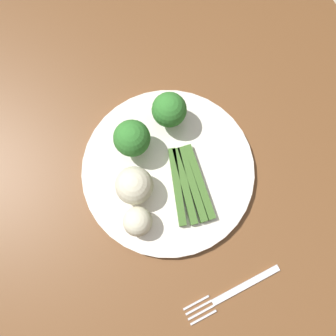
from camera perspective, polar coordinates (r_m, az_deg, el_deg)
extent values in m
cube|color=#B7A88E|center=(1.32, 1.13, -11.30)|extent=(6.00, 6.00, 0.02)
cube|color=brown|center=(0.59, 2.50, -7.50)|extent=(1.27, 0.92, 0.04)
cylinder|color=brown|center=(1.23, 5.80, 24.16)|extent=(0.07, 0.07, 0.70)
cylinder|color=brown|center=(1.23, 24.79, -0.40)|extent=(0.04, 0.04, 0.45)
cylinder|color=silver|center=(0.58, 0.00, -0.31)|extent=(0.29, 0.29, 0.01)
cube|color=#3D6626|center=(0.56, 1.55, -3.11)|extent=(0.13, 0.06, 0.01)
cube|color=#3D6626|center=(0.56, 2.84, -3.00)|extent=(0.13, 0.04, 0.01)
cube|color=#3D6626|center=(0.56, 4.08, -2.67)|extent=(0.13, 0.04, 0.01)
cube|color=#3D6626|center=(0.56, 5.30, -2.28)|extent=(0.13, 0.04, 0.01)
cylinder|color=#609E3D|center=(0.59, 0.20, 8.49)|extent=(0.02, 0.02, 0.02)
sphere|color=#337A2D|center=(0.56, 0.21, 9.75)|extent=(0.06, 0.06, 0.06)
cylinder|color=#609E3D|center=(0.57, -5.75, 3.92)|extent=(0.02, 0.02, 0.02)
sphere|color=#337A2D|center=(0.54, -6.09, 5.00)|extent=(0.06, 0.06, 0.06)
sphere|color=beige|center=(0.54, -5.68, -2.95)|extent=(0.06, 0.06, 0.06)
sphere|color=beige|center=(0.53, -5.12, -8.92)|extent=(0.05, 0.05, 0.05)
cube|color=silver|center=(0.58, 12.92, -18.58)|extent=(0.01, 0.12, 0.00)
cube|color=silver|center=(0.57, 4.74, -21.59)|extent=(0.00, 0.05, 0.00)
cube|color=silver|center=(0.57, 5.14, -22.28)|extent=(0.00, 0.05, 0.00)
cube|color=silver|center=(0.57, 5.55, -22.98)|extent=(0.00, 0.05, 0.00)
cube|color=silver|center=(0.58, 5.95, -23.67)|extent=(0.00, 0.05, 0.00)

